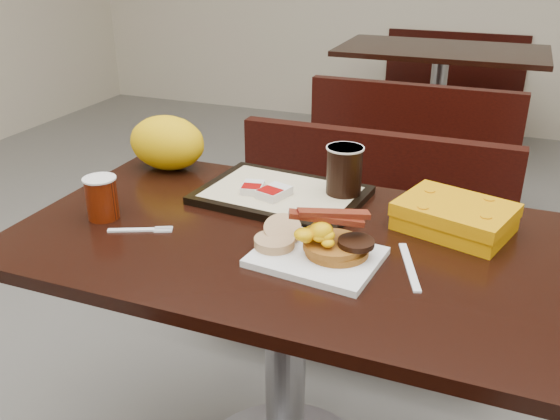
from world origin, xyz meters
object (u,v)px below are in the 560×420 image
at_px(table_far, 436,110).
at_px(coffee_cup_far, 344,170).
at_px(table_near, 285,370).
at_px(hashbrown_sleeve_right, 274,192).
at_px(paper_bag, 167,143).
at_px(tray, 281,195).
at_px(bench_far_s, 416,146).
at_px(pancake_stack, 337,247).
at_px(hashbrown_sleeve_left, 253,187).
at_px(fork, 131,230).
at_px(bench_far_n, 449,88).
at_px(clamshell, 455,217).
at_px(coffee_cup_near, 102,198).
at_px(knife, 409,267).
at_px(platter, 317,257).
at_px(bench_near_n, 357,249).

bearing_deg(table_far, coffee_cup_far, -88.46).
bearing_deg(table_near, hashbrown_sleeve_right, 120.47).
bearing_deg(paper_bag, tray, -12.69).
bearing_deg(paper_bag, bench_far_s, 74.26).
bearing_deg(pancake_stack, hashbrown_sleeve_left, 141.76).
relative_size(pancake_stack, coffee_cup_far, 1.08).
xyz_separation_m(fork, coffee_cup_far, (0.39, 0.34, 0.08)).
xyz_separation_m(hashbrown_sleeve_right, coffee_cup_far, (0.15, 0.08, 0.05)).
distance_m(table_near, tray, 0.43).
bearing_deg(coffee_cup_far, tray, -161.51).
bearing_deg(table_far, table_near, -90.00).
distance_m(pancake_stack, coffee_cup_far, 0.31).
relative_size(table_near, coffee_cup_far, 10.03).
xyz_separation_m(bench_far_n, clamshell, (0.34, -3.14, 0.42)).
distance_m(bench_far_s, coffee_cup_far, 1.73).
bearing_deg(coffee_cup_far, table_far, 91.54).
bearing_deg(hashbrown_sleeve_right, table_far, 104.48).
height_order(table_far, tray, tray).
bearing_deg(coffee_cup_near, paper_bag, 95.02).
relative_size(tray, clamshell, 1.68).
xyz_separation_m(table_near, pancake_stack, (0.13, -0.06, 0.40)).
relative_size(fork, knife, 0.76).
bearing_deg(bench_far_n, coffee_cup_far, -88.81).
bearing_deg(bench_far_n, hashbrown_sleeve_left, -92.76).
distance_m(table_far, bench_far_s, 0.70).
xyz_separation_m(hashbrown_sleeve_left, clamshell, (0.49, 0.00, 0.00)).
distance_m(hashbrown_sleeve_right, coffee_cup_far, 0.18).
relative_size(pancake_stack, hashbrown_sleeve_right, 1.63).
bearing_deg(hashbrown_sleeve_left, tray, 6.60).
bearing_deg(paper_bag, table_far, 78.85).
distance_m(pancake_stack, fork, 0.47).
relative_size(bench_far_s, fork, 6.93).
relative_size(coffee_cup_near, fork, 0.70).
distance_m(fork, hashbrown_sleeve_left, 0.33).
bearing_deg(tray, coffee_cup_near, -137.98).
bearing_deg(coffee_cup_far, fork, -139.14).
bearing_deg(platter, coffee_cup_near, -174.63).
distance_m(pancake_stack, hashbrown_sleeve_right, 0.31).
xyz_separation_m(table_far, knife, (0.28, -2.64, 0.38)).
xyz_separation_m(pancake_stack, paper_bag, (-0.59, 0.33, 0.05)).
xyz_separation_m(fork, paper_bag, (-0.13, 0.38, 0.07)).
bearing_deg(bench_far_s, bench_near_n, -90.00).
relative_size(bench_far_n, clamshell, 4.20).
xyz_separation_m(table_near, platter, (0.10, -0.08, 0.38)).
bearing_deg(coffee_cup_near, clamshell, 16.93).
xyz_separation_m(coffee_cup_near, knife, (0.71, 0.03, -0.05)).
bearing_deg(tray, bench_far_s, 92.74).
height_order(table_far, bench_far_n, table_far).
height_order(fork, knife, same).
bearing_deg(tray, platter, -50.41).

